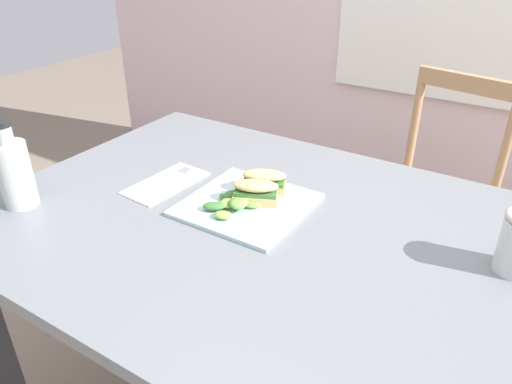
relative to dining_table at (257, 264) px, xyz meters
The scene contains 9 objects.
dining_table is the anchor object (origin of this frame).
chair_wooden_far 0.91m from the dining_table, 76.78° to the left, with size 0.47×0.47×0.87m.
plate_lunch 0.14m from the dining_table, 144.06° to the left, with size 0.27×0.27×0.01m, color silver.
sandwich_half_front 0.17m from the dining_table, 125.03° to the left, with size 0.12×0.10×0.06m.
sandwich_half_back 0.20m from the dining_table, 114.05° to the left, with size 0.12×0.10×0.06m.
salad_mixed_greens 0.16m from the dining_table, behind, with size 0.12×0.13×0.03m.
napkin_folded 0.31m from the dining_table, behind, with size 0.11×0.22×0.00m, color white.
fork_on_napkin 0.32m from the dining_table, behind, with size 0.03×0.19×0.00m.
bottle_cold_brew 0.59m from the dining_table, 155.08° to the right, with size 0.08×0.08×0.21m.
Camera 1 is at (0.43, -0.69, 1.32)m, focal length 33.98 mm.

